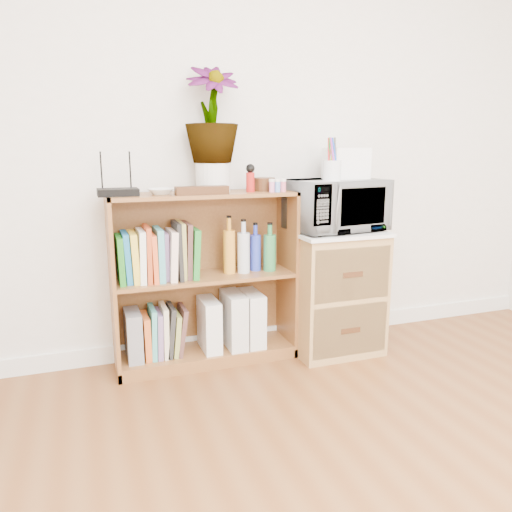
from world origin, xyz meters
name	(u,v)px	position (x,y,z in m)	size (l,w,h in m)	color
skirting_board	(256,335)	(0.00, 2.24, 0.05)	(4.00, 0.02, 0.10)	white
bookshelf	(205,279)	(-0.35, 2.10, 0.47)	(1.00, 0.30, 0.95)	brown
wicker_unit	(332,292)	(0.40, 2.02, 0.35)	(0.50, 0.45, 0.70)	#9E7542
microwave	(336,205)	(0.40, 2.02, 0.86)	(0.52, 0.35, 0.29)	white
pen_cup	(332,171)	(0.32, 1.93, 1.06)	(0.10, 0.10, 0.11)	silver
small_appliance	(346,163)	(0.48, 2.06, 1.10)	(0.22, 0.18, 0.17)	white
router	(118,192)	(-0.79, 2.08, 0.97)	(0.20, 0.13, 0.04)	black
white_bowl	(160,192)	(-0.58, 2.07, 0.97)	(0.13, 0.13, 0.03)	silver
plant_pot	(213,178)	(-0.29, 2.12, 1.03)	(0.18, 0.18, 0.15)	silver
potted_plant	(212,114)	(-0.29, 2.12, 1.35)	(0.28, 0.28, 0.50)	#28652E
trinket_box	(202,190)	(-0.38, 2.00, 0.97)	(0.27, 0.07, 0.04)	#391B0F
kokeshi_doll	(250,182)	(-0.10, 2.06, 1.00)	(0.05, 0.05, 0.10)	#AE1815
wooden_bowl	(264,184)	(0.00, 2.11, 0.99)	(0.12, 0.12, 0.07)	#3D2410
paint_jars	(277,186)	(0.04, 2.01, 0.98)	(0.12, 0.04, 0.06)	pink
file_box	(133,335)	(-0.75, 2.10, 0.20)	(0.08, 0.21, 0.26)	gray
magazine_holder_left	(209,324)	(-0.33, 2.09, 0.21)	(0.09, 0.23, 0.29)	white
magazine_holder_mid	(234,319)	(-0.19, 2.09, 0.23)	(0.10, 0.25, 0.31)	silver
magazine_holder_right	(251,318)	(-0.08, 2.09, 0.22)	(0.10, 0.25, 0.31)	silver
cookbooks	(158,254)	(-0.60, 2.10, 0.64)	(0.42, 0.20, 0.31)	#217D21
liquor_bottles	(248,247)	(-0.10, 2.10, 0.64)	(0.30, 0.07, 0.31)	orange
lower_books	(163,332)	(-0.59, 2.10, 0.20)	(0.24, 0.19, 0.28)	#D86026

